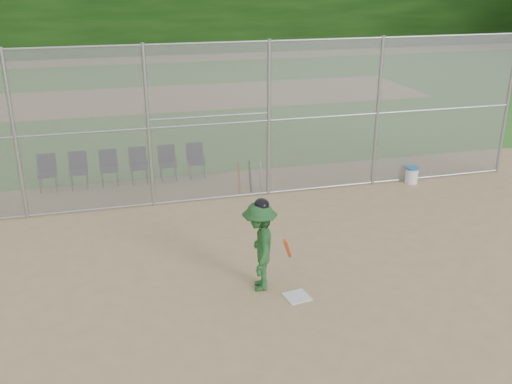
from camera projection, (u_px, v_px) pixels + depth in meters
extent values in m
plane|color=tan|center=(291.00, 296.00, 10.34)|extent=(100.00, 100.00, 0.00)
plane|color=#2C6E21|center=(170.00, 98.00, 26.55)|extent=(100.00, 100.00, 0.00)
plane|color=tan|center=(170.00, 98.00, 26.55)|extent=(24.00, 24.00, 0.00)
cube|color=gray|center=(230.00, 123.00, 14.12)|extent=(16.00, 0.02, 4.00)
cylinder|color=#9EA3A8|center=(507.00, 105.00, 16.05)|extent=(0.09, 0.09, 4.00)
cylinder|color=#9EA3A8|center=(229.00, 42.00, 13.42)|extent=(16.00, 0.05, 0.05)
cube|color=silver|center=(297.00, 297.00, 10.32)|extent=(0.49, 0.49, 0.02)
imported|color=#215224|center=(260.00, 246.00, 10.34)|extent=(0.86, 1.21, 1.70)
ellipsoid|color=black|center=(260.00, 205.00, 10.04)|extent=(0.27, 0.30, 0.23)
cylinder|color=#E84B15|center=(287.00, 248.00, 10.04)|extent=(0.37, 0.61, 0.64)
cylinder|color=white|center=(412.00, 176.00, 15.83)|extent=(0.34, 0.34, 0.41)
cylinder|color=#2561A3|center=(412.00, 168.00, 15.74)|extent=(0.36, 0.36, 0.05)
cylinder|color=#D84C14|center=(239.00, 177.00, 15.06)|extent=(0.06, 0.24, 0.84)
cylinder|color=black|center=(250.00, 177.00, 15.13)|extent=(0.06, 0.27, 0.84)
cylinder|color=#B2B2B7|center=(261.00, 176.00, 15.21)|extent=(0.06, 0.30, 0.83)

